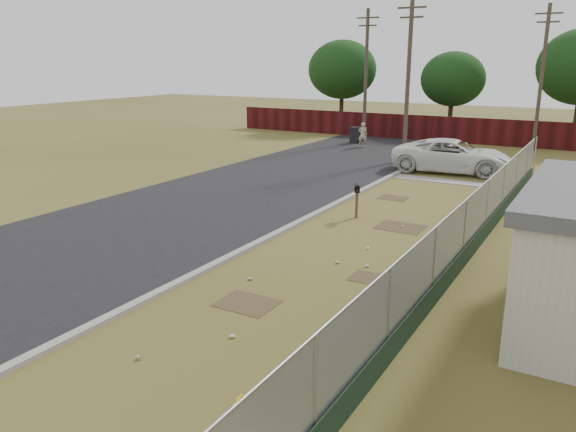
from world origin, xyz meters
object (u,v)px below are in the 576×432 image
Objects in this scene: trash_bin at (356,135)px; mailbox at (357,191)px; pedestrian at (363,135)px; fire_hydrant at (242,418)px; pickup_truck at (453,156)px.

mailbox is at bearing -66.61° from trash_bin.
pedestrian is (-6.57, 16.30, -0.19)m from mailbox.
pedestrian reaches higher than fire_hydrant.
trash_bin is at bearing 43.15° from pickup_truck.
mailbox is 0.21× the size of pickup_truck.
pedestrian is (-7.43, 5.67, -0.03)m from pickup_truck.
pedestrian reaches higher than trash_bin.
mailbox is at bearing 168.92° from pickup_truck.
pedestrian is at bearing 111.94° from mailbox.
fire_hydrant is at bearing -69.74° from trash_bin.
trash_bin is (-11.27, 30.55, 0.21)m from fire_hydrant.
mailbox is 17.58m from pedestrian.
trash_bin is (-1.21, 1.68, -0.26)m from pedestrian.
pickup_truck is at bearing 96.48° from fire_hydrant.
fire_hydrant is 30.57m from pedestrian.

